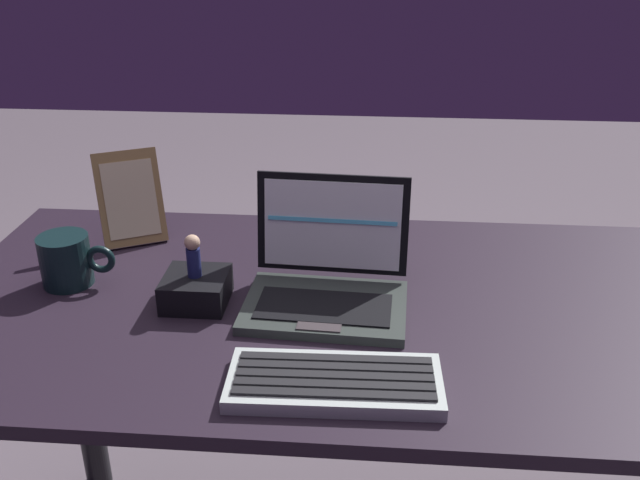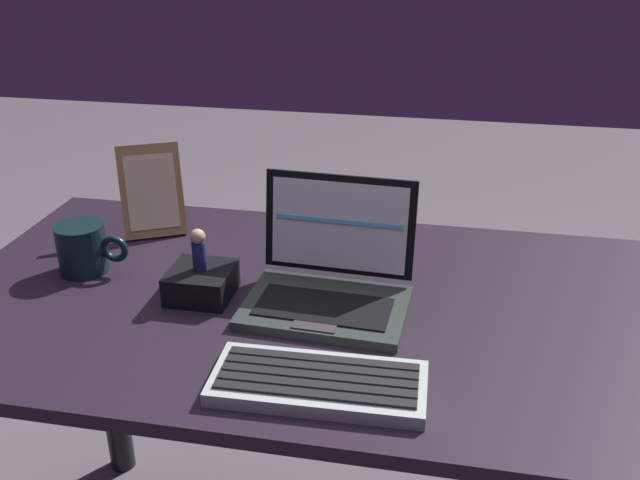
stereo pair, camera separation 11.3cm
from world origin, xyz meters
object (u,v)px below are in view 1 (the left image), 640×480
(external_keyboard, at_px, (335,382))
(figurine, at_px, (193,255))
(laptop_front, at_px, (327,281))
(photo_frame, at_px, (130,199))
(figurine_stand, at_px, (196,289))
(coffee_mug, at_px, (67,260))

(external_keyboard, xyz_separation_m, figurine, (-0.25, 0.22, 0.08))
(laptop_front, relative_size, photo_frame, 1.50)
(laptop_front, height_order, photo_frame, laptop_front)
(external_keyboard, xyz_separation_m, figurine_stand, (-0.25, 0.22, 0.01))
(figurine_stand, bearing_deg, laptop_front, 4.53)
(external_keyboard, distance_m, figurine, 0.35)
(laptop_front, distance_m, figurine, 0.23)
(laptop_front, relative_size, figurine_stand, 2.61)
(laptop_front, xyz_separation_m, photo_frame, (-0.41, 0.22, 0.05))
(figurine_stand, bearing_deg, external_keyboard, -41.52)
(figurine_stand, relative_size, figurine, 1.42)
(laptop_front, bearing_deg, external_keyboard, -83.46)
(figurine_stand, height_order, coffee_mug, coffee_mug)
(laptop_front, xyz_separation_m, coffee_mug, (-0.47, 0.03, 0.01))
(coffee_mug, bearing_deg, laptop_front, -3.80)
(external_keyboard, relative_size, figurine, 4.02)
(external_keyboard, xyz_separation_m, photo_frame, (-0.44, 0.46, 0.08))
(coffee_mug, bearing_deg, photo_frame, 72.19)
(external_keyboard, height_order, figurine, figurine)
(external_keyboard, relative_size, photo_frame, 1.64)
(photo_frame, bearing_deg, external_keyboard, -46.31)
(photo_frame, relative_size, figurine, 2.45)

